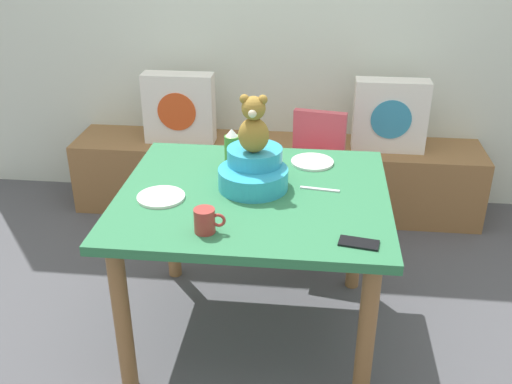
% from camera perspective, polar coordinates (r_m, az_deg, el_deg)
% --- Properties ---
extents(ground_plane, '(8.00, 8.00, 0.00)m').
position_cam_1_polar(ground_plane, '(2.90, -0.22, -13.16)').
color(ground_plane, '#4C4C51').
extents(back_wall, '(4.40, 0.10, 2.60)m').
position_cam_1_polar(back_wall, '(3.79, 2.47, 18.13)').
color(back_wall, silver).
rests_on(back_wall, ground_plane).
extents(window_bench, '(2.60, 0.44, 0.46)m').
position_cam_1_polar(window_bench, '(3.84, 1.87, 1.54)').
color(window_bench, olive).
rests_on(window_bench, ground_plane).
extents(pillow_floral_left, '(0.44, 0.15, 0.44)m').
position_cam_1_polar(pillow_floral_left, '(3.75, -7.46, 8.07)').
color(pillow_floral_left, white).
rests_on(pillow_floral_left, window_bench).
extents(pillow_floral_right, '(0.44, 0.15, 0.44)m').
position_cam_1_polar(pillow_floral_right, '(3.67, 12.88, 7.24)').
color(pillow_floral_right, white).
rests_on(pillow_floral_right, window_bench).
extents(dining_table, '(1.14, 1.01, 0.74)m').
position_cam_1_polar(dining_table, '(2.55, -0.25, -2.10)').
color(dining_table, '#2D7247').
rests_on(dining_table, ground_plane).
extents(highchair, '(0.37, 0.49, 0.79)m').
position_cam_1_polar(highchair, '(3.32, 5.66, 2.72)').
color(highchair, '#D84C59').
rests_on(highchair, ground_plane).
extents(infant_seat_teal, '(0.30, 0.33, 0.16)m').
position_cam_1_polar(infant_seat_teal, '(2.52, -0.23, 2.07)').
color(infant_seat_teal, '#2E9FC1').
rests_on(infant_seat_teal, dining_table).
extents(teddy_bear, '(0.13, 0.12, 0.25)m').
position_cam_1_polar(teddy_bear, '(2.44, -0.24, 6.48)').
color(teddy_bear, olive).
rests_on(teddy_bear, infant_seat_teal).
extents(ketchup_bottle, '(0.07, 0.07, 0.18)m').
position_cam_1_polar(ketchup_bottle, '(2.71, -2.35, 4.21)').
color(ketchup_bottle, '#4C8C33').
rests_on(ketchup_bottle, dining_table).
extents(coffee_mug, '(0.12, 0.08, 0.09)m').
position_cam_1_polar(coffee_mug, '(2.19, -4.94, -2.78)').
color(coffee_mug, '#9E332D').
rests_on(coffee_mug, dining_table).
extents(dinner_plate_near, '(0.20, 0.20, 0.01)m').
position_cam_1_polar(dinner_plate_near, '(2.47, -9.21, -0.48)').
color(dinner_plate_near, white).
rests_on(dinner_plate_near, dining_table).
extents(dinner_plate_far, '(0.20, 0.20, 0.01)m').
position_cam_1_polar(dinner_plate_far, '(2.78, 5.49, 2.92)').
color(dinner_plate_far, white).
rests_on(dinner_plate_far, dining_table).
extents(cell_phone, '(0.15, 0.09, 0.01)m').
position_cam_1_polar(cell_phone, '(2.16, 9.95, -4.90)').
color(cell_phone, black).
rests_on(cell_phone, dining_table).
extents(table_fork, '(0.17, 0.04, 0.01)m').
position_cam_1_polar(table_fork, '(2.53, 6.21, 0.28)').
color(table_fork, silver).
rests_on(table_fork, dining_table).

